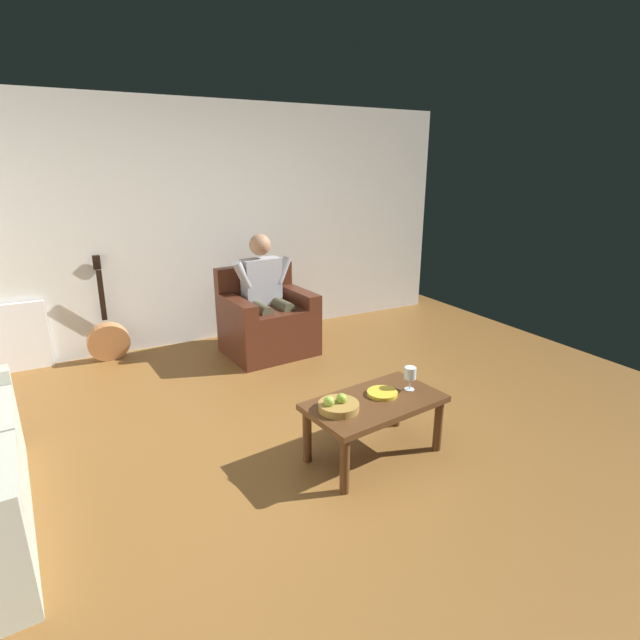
{
  "coord_description": "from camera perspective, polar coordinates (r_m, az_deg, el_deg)",
  "views": [
    {
      "loc": [
        1.34,
        2.53,
        1.89
      ],
      "look_at": [
        -0.42,
        -0.78,
        0.69
      ],
      "focal_mm": 27.38,
      "sensor_mm": 36.0,
      "label": 1
    }
  ],
  "objects": [
    {
      "name": "ground_plane",
      "position": [
        3.43,
        -0.11,
        -15.7
      ],
      "size": [
        6.76,
        6.76,
        0.0
      ],
      "primitive_type": "plane",
      "color": "brown"
    },
    {
      "name": "wall_back",
      "position": [
        5.44,
        -13.89,
        10.63
      ],
      "size": [
        6.04,
        0.06,
        2.53
      ],
      "primitive_type": "cube",
      "color": "silver",
      "rests_on": "ground"
    },
    {
      "name": "armchair",
      "position": [
        5.09,
        -6.2,
        -0.3
      ],
      "size": [
        0.91,
        0.8,
        0.89
      ],
      "rotation": [
        0.0,
        0.0,
        0.08
      ],
      "color": "#4D2416",
      "rests_on": "ground"
    },
    {
      "name": "person_seated",
      "position": [
        4.99,
        -6.31,
        3.49
      ],
      "size": [
        0.66,
        0.56,
        1.23
      ],
      "rotation": [
        0.0,
        0.0,
        0.08
      ],
      "color": "#A2A3AB",
      "rests_on": "ground"
    },
    {
      "name": "coffee_table",
      "position": [
        3.3,
        6.4,
        -10.31
      ],
      "size": [
        0.96,
        0.61,
        0.41
      ],
      "rotation": [
        0.0,
        0.0,
        0.12
      ],
      "color": "#513019",
      "rests_on": "ground"
    },
    {
      "name": "guitar",
      "position": [
        5.31,
        -23.52,
        -1.97
      ],
      "size": [
        0.4,
        0.26,
        1.06
      ],
      "color": "#B97848",
      "rests_on": "ground"
    },
    {
      "name": "radiator",
      "position": [
        5.43,
        -32.66,
        -1.86
      ],
      "size": [
        0.69,
        0.06,
        0.66
      ],
      "primitive_type": "cube",
      "color": "white",
      "rests_on": "ground"
    },
    {
      "name": "wine_glass_near",
      "position": [
        3.39,
        10.5,
        -6.27
      ],
      "size": [
        0.08,
        0.08,
        0.17
      ],
      "color": "silver",
      "rests_on": "coffee_table"
    },
    {
      "name": "fruit_bowl",
      "position": [
        3.11,
        2.13,
        -9.95
      ],
      "size": [
        0.26,
        0.26,
        0.11
      ],
      "color": "#A17939",
      "rests_on": "coffee_table"
    },
    {
      "name": "decorative_dish",
      "position": [
        3.34,
        7.29,
        -8.48
      ],
      "size": [
        0.21,
        0.21,
        0.02
      ],
      "primitive_type": "cylinder",
      "color": "gold",
      "rests_on": "coffee_table"
    }
  ]
}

